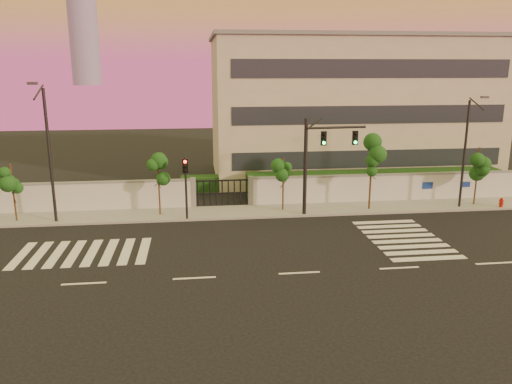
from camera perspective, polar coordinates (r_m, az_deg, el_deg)
The scene contains 16 objects.
ground at distance 24.28m, azimuth 4.97°, elevation -9.21°, with size 120.00×120.00×0.00m, color black.
sidewalk at distance 34.01m, azimuth 1.35°, elevation -2.18°, with size 60.00×3.00×0.15m, color gray.
perimeter_wall at distance 35.20m, azimuth 1.17°, elevation 0.06°, with size 60.00×0.36×2.20m.
hedge_row at distance 38.05m, azimuth 2.17°, elevation 0.73°, with size 41.00×4.25×1.80m.
institutional_building at distance 46.04m, azimuth 10.57°, elevation 9.54°, with size 24.40×12.40×12.25m.
road_markings at distance 27.48m, azimuth 0.11°, elevation -6.31°, with size 57.00×7.62×0.02m.
street_tree_b at distance 34.48m, azimuth -26.09°, elevation 1.30°, with size 1.32×1.05×3.82m.
street_tree_c at distance 32.90m, azimuth -11.08°, elevation 2.32°, with size 1.37×1.09×4.12m.
street_tree_d at distance 33.57m, azimuth 3.17°, elevation 2.28°, with size 1.33×1.06×3.72m.
street_tree_e at distance 34.40m, azimuth 13.12°, elevation 3.78°, with size 1.60×1.27×4.97m.
street_tree_f at distance 38.00m, azimuth 24.06°, elevation 3.02°, with size 1.37×1.09×4.22m.
traffic_signal_main at distance 32.54m, azimuth 7.09°, elevation 4.23°, with size 4.09×0.50×6.46m.
traffic_signal_secondary at distance 31.71m, azimuth -8.03°, elevation 1.27°, with size 0.32×0.33×4.15m.
streetlight_west at distance 32.83m, azimuth -22.66°, elevation 4.52°, with size 0.53×2.12×8.80m.
streetlight_east at distance 36.67m, azimuth 22.89°, elevation 4.56°, with size 0.47×1.88×7.82m.
fire_hydrant at distance 38.59m, azimuth 26.22°, elevation -1.18°, with size 0.32×0.30×0.81m.
Camera 1 is at (-4.77, -21.81, 9.55)m, focal length 35.00 mm.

